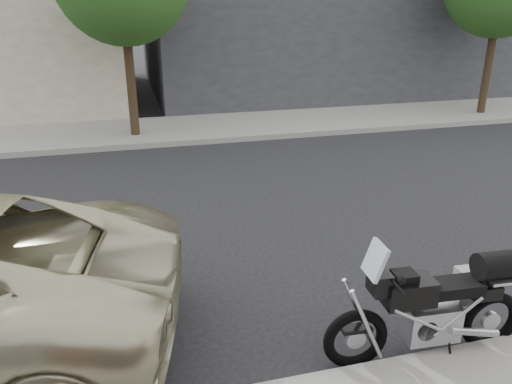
{
  "coord_description": "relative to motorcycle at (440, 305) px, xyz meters",
  "views": [
    {
      "loc": [
        2.25,
        7.67,
        3.6
      ],
      "look_at": [
        0.45,
        0.95,
        0.9
      ],
      "focal_mm": 35.0,
      "sensor_mm": 36.0,
      "label": 1
    }
  ],
  "objects": [
    {
      "name": "far_sidewalk",
      "position": [
        0.76,
        -10.39,
        -0.54
      ],
      "size": [
        44.0,
        3.0,
        0.15
      ],
      "primitive_type": "cube",
      "color": "gray",
      "rests_on": "ground"
    },
    {
      "name": "motorcycle",
      "position": [
        0.0,
        0.0,
        0.0
      ],
      "size": [
        2.25,
        0.73,
        1.42
      ],
      "rotation": [
        0.0,
        0.0,
        -0.06
      ],
      "color": "black",
      "rests_on": "ground"
    },
    {
      "name": "far_building_dark",
      "position": [
        -6.24,
        -17.38,
        2.89
      ],
      "size": [
        16.0,
        11.0,
        7.0
      ],
      "color": "#2B2C31",
      "rests_on": "ground"
    },
    {
      "name": "ground",
      "position": [
        0.76,
        -3.89,
        -0.61
      ],
      "size": [
        120.0,
        120.0,
        0.0
      ],
      "primitive_type": "plane",
      "color": "black",
      "rests_on": "ground"
    }
  ]
}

